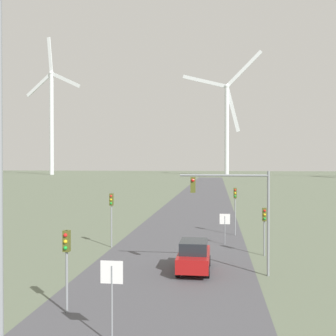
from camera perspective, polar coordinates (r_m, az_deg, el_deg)
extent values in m
cube|color=#47474C|center=(50.29, 3.92, -6.50)|extent=(10.00, 240.00, 0.01)
cylinder|color=gray|center=(14.68, -8.15, -19.08)|extent=(0.07, 0.07, 2.77)
cube|color=white|center=(14.31, -8.17, -14.74)|extent=(0.81, 0.01, 0.81)
cube|color=red|center=(14.33, -8.16, -14.73)|extent=(0.76, 0.02, 0.76)
cylinder|color=gray|center=(31.25, 8.25, -8.93)|extent=(0.07, 0.07, 2.21)
cube|color=white|center=(31.10, 8.25, -7.34)|extent=(0.81, 0.01, 0.81)
cube|color=red|center=(31.11, 8.25, -7.33)|extent=(0.76, 0.02, 0.76)
cylinder|color=gray|center=(17.71, -14.49, -14.35)|extent=(0.11, 0.11, 3.51)
cube|color=#4C511E|center=(17.42, -14.50, -10.21)|extent=(0.28, 0.24, 0.90)
sphere|color=red|center=(17.24, -14.67, -9.41)|extent=(0.16, 0.16, 0.16)
sphere|color=gold|center=(17.29, -14.67, -10.29)|extent=(0.16, 0.16, 0.16)
sphere|color=green|center=(17.35, -14.67, -11.17)|extent=(0.16, 0.16, 0.16)
cylinder|color=gray|center=(27.98, 13.80, -8.98)|extent=(0.11, 0.11, 3.28)
cube|color=#4C511E|center=(27.80, 13.81, -6.56)|extent=(0.28, 0.24, 0.90)
sphere|color=red|center=(27.64, 13.84, -6.04)|extent=(0.16, 0.16, 0.16)
sphere|color=gold|center=(27.67, 13.84, -6.60)|extent=(0.16, 0.16, 0.16)
sphere|color=green|center=(27.70, 13.84, -7.15)|extent=(0.16, 0.16, 0.16)
cylinder|color=gray|center=(30.07, -8.20, -7.54)|extent=(0.11, 0.11, 4.05)
cube|color=#4C511E|center=(29.88, -8.21, -4.55)|extent=(0.28, 0.24, 0.90)
sphere|color=red|center=(29.73, -8.28, -4.05)|extent=(0.16, 0.16, 0.16)
sphere|color=gold|center=(29.75, -8.28, -4.57)|extent=(0.16, 0.16, 0.16)
sphere|color=green|center=(29.78, -8.28, -5.09)|extent=(0.16, 0.16, 0.16)
cylinder|color=gray|center=(35.13, 9.71, -6.25)|extent=(0.11, 0.11, 4.16)
cube|color=#4C511E|center=(34.97, 9.72, -3.59)|extent=(0.28, 0.24, 0.90)
sphere|color=red|center=(34.81, 9.73, -3.17)|extent=(0.16, 0.16, 0.16)
sphere|color=gold|center=(34.83, 9.73, -3.61)|extent=(0.16, 0.16, 0.16)
sphere|color=green|center=(34.85, 9.72, -4.05)|extent=(0.16, 0.16, 0.16)
cylinder|color=gray|center=(22.94, 14.35, -7.82)|extent=(0.14, 0.14, 5.90)
cylinder|color=gray|center=(22.52, 8.08, -1.07)|extent=(4.98, 0.12, 0.12)
cube|color=#4C511E|center=(22.58, 3.65, -2.45)|extent=(0.28, 0.24, 0.90)
sphere|color=red|center=(22.43, 3.63, -1.78)|extent=(0.18, 0.18, 0.18)
cube|color=maroon|center=(23.66, 3.78, -13.01)|extent=(1.82, 4.11, 0.80)
cube|color=#1E2328|center=(23.35, 3.76, -11.31)|extent=(1.57, 2.11, 0.70)
cylinder|color=black|center=(25.05, 2.01, -13.17)|extent=(0.22, 0.66, 0.66)
cylinder|color=black|center=(24.96, 5.90, -13.23)|extent=(0.22, 0.66, 0.66)
cylinder|color=black|center=(22.60, 1.42, -14.72)|extent=(0.22, 0.66, 0.66)
cylinder|color=black|center=(22.50, 5.76, -14.79)|extent=(0.22, 0.66, 0.66)
cylinder|color=silver|center=(219.17, -16.54, 6.14)|extent=(2.20, 2.20, 53.95)
sphere|color=silver|center=(223.33, -16.57, 13.05)|extent=(2.60, 2.60, 2.60)
cube|color=silver|center=(227.09, -18.24, 11.36)|extent=(15.97, 4.25, 12.19)
cube|color=silver|center=(217.26, -14.61, 12.27)|extent=(17.31, 4.56, 9.48)
cube|color=silver|center=(226.17, -16.76, 15.48)|extent=(3.47, 1.28, 18.73)
cylinder|color=silver|center=(203.98, 8.53, 5.35)|extent=(2.20, 2.20, 45.35)
sphere|color=silver|center=(207.03, 8.54, 11.62)|extent=(2.60, 2.60, 2.60)
cube|color=silver|center=(207.82, 11.03, 13.99)|extent=(17.80, 3.37, 17.50)
cube|color=silver|center=(209.59, 5.26, 12.43)|extent=(22.66, 4.16, 8.09)
cube|color=silver|center=(204.73, 9.37, 8.36)|extent=(7.42, 1.69, 23.01)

